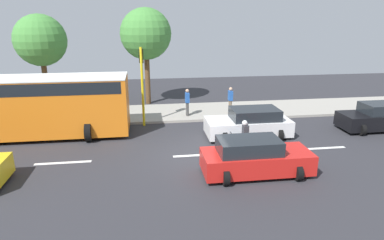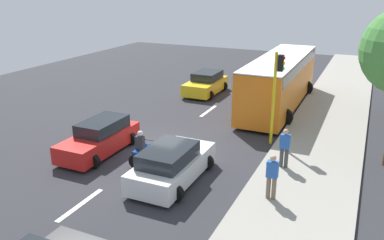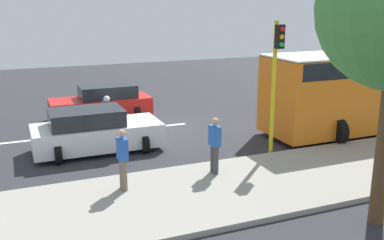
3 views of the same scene
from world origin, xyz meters
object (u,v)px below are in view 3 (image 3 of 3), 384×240
(car_yellow_cab, at_px, (323,87))
(pedestrian_by_tree, at_px, (123,157))
(car_red, at_px, (102,103))
(pedestrian_near_signal, at_px, (215,144))
(car_white, at_px, (95,131))
(motorcycle, at_px, (109,118))
(traffic_light_corner, at_px, (276,70))

(car_yellow_cab, height_order, pedestrian_by_tree, pedestrian_by_tree)
(car_red, xyz_separation_m, car_yellow_cab, (0.42, 11.68, 0.00))
(pedestrian_near_signal, bearing_deg, car_white, -143.80)
(motorcycle, distance_m, traffic_light_corner, 6.92)
(car_yellow_cab, relative_size, pedestrian_near_signal, 2.43)
(car_yellow_cab, distance_m, pedestrian_near_signal, 12.63)
(car_white, xyz_separation_m, car_red, (-4.31, 1.12, -0.00))
(pedestrian_by_tree, bearing_deg, pedestrian_near_signal, 93.07)
(car_white, height_order, pedestrian_near_signal, pedestrian_near_signal)
(car_yellow_cab, distance_m, traffic_light_corner, 10.09)
(car_red, bearing_deg, motorcycle, -4.92)
(car_yellow_cab, distance_m, motorcycle, 12.04)
(pedestrian_by_tree, bearing_deg, car_red, 172.40)
(car_yellow_cab, bearing_deg, pedestrian_by_tree, -58.42)
(motorcycle, xyz_separation_m, pedestrian_by_tree, (5.91, -0.90, 0.42))
(car_white, xyz_separation_m, motorcycle, (-1.94, 0.92, -0.07))
(car_white, distance_m, pedestrian_near_signal, 4.75)
(pedestrian_near_signal, height_order, traffic_light_corner, traffic_light_corner)
(traffic_light_corner, bearing_deg, pedestrian_near_signal, -67.72)
(traffic_light_corner, bearing_deg, car_yellow_cab, 132.11)
(car_red, relative_size, motorcycle, 2.84)
(car_white, height_order, pedestrian_by_tree, pedestrian_by_tree)
(car_red, distance_m, pedestrian_by_tree, 8.36)
(car_white, bearing_deg, traffic_light_corner, 63.71)
(car_red, xyz_separation_m, pedestrian_near_signal, (8.13, 1.67, 0.35))
(car_red, distance_m, traffic_light_corner, 8.56)
(car_white, distance_m, car_yellow_cab, 13.38)
(car_red, height_order, motorcycle, motorcycle)
(car_red, relative_size, pedestrian_by_tree, 2.57)
(car_yellow_cab, distance_m, pedestrian_by_tree, 15.01)
(car_white, height_order, car_red, same)
(motorcycle, distance_m, pedestrian_near_signal, 6.07)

